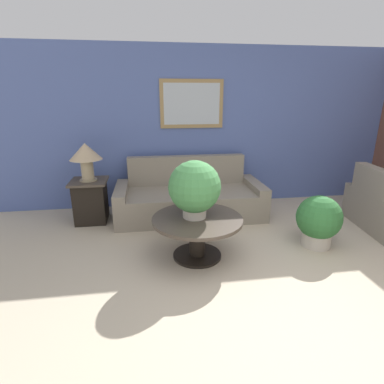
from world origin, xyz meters
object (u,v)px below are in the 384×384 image
object	(u,v)px
coffee_table	(197,229)
table_lamp	(86,155)
potted_plant_floor	(319,220)
couch_main	(189,198)
side_table	(91,201)
potted_plant_on_table	(195,188)

from	to	relation	value
coffee_table	table_lamp	bearing A→B (deg)	137.93
potted_plant_floor	couch_main	bearing A→B (deg)	138.98
couch_main	table_lamp	world-z (taller)	table_lamp
couch_main	side_table	size ratio (longest dim) A/B	3.54
couch_main	potted_plant_floor	xyz separation A→B (m)	(1.46, -1.27, 0.08)
couch_main	side_table	bearing A→B (deg)	-178.66
coffee_table	potted_plant_on_table	bearing A→B (deg)	129.78
side_table	potted_plant_floor	size ratio (longest dim) A/B	0.97
coffee_table	potted_plant_on_table	distance (m)	0.49
table_lamp	potted_plant_floor	distance (m)	3.27
side_table	table_lamp	bearing A→B (deg)	-90.00
potted_plant_floor	coffee_table	bearing A→B (deg)	-178.27
couch_main	potted_plant_floor	world-z (taller)	couch_main
coffee_table	table_lamp	size ratio (longest dim) A/B	1.90
couch_main	potted_plant_floor	size ratio (longest dim) A/B	3.42
table_lamp	potted_plant_on_table	size ratio (longest dim) A/B	0.83
table_lamp	potted_plant_floor	xyz separation A→B (m)	(2.96, -1.23, -0.67)
coffee_table	potted_plant_on_table	size ratio (longest dim) A/B	1.58
potted_plant_floor	side_table	bearing A→B (deg)	157.41
potted_plant_on_table	potted_plant_floor	size ratio (longest dim) A/B	1.00
side_table	potted_plant_floor	bearing A→B (deg)	-22.59
coffee_table	potted_plant_floor	size ratio (longest dim) A/B	1.57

